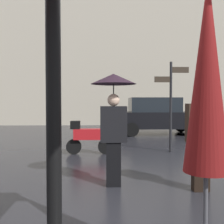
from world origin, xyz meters
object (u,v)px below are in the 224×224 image
object	(u,v)px
parked_scooter	(88,136)
street_signpost	(171,97)
folded_patio_umbrella_near	(207,85)
parked_car_left	(157,115)
pedestrian_with_umbrella	(114,105)
pedestrian_with_bag	(202,134)

from	to	relation	value
parked_scooter	street_signpost	xyz separation A→B (m)	(2.59, 0.26, 1.17)
folded_patio_umbrella_near	parked_scooter	xyz separation A→B (m)	(-1.26, 5.87, -1.13)
folded_patio_umbrella_near	parked_scooter	size ratio (longest dim) A/B	1.81
folded_patio_umbrella_near	parked_car_left	size ratio (longest dim) A/B	0.58
pedestrian_with_umbrella	parked_scooter	bearing A→B (deg)	-157.26
folded_patio_umbrella_near	parked_scooter	distance (m)	6.11
parked_car_left	street_signpost	xyz separation A→B (m)	(-0.57, -4.81, 0.80)
folded_patio_umbrella_near	pedestrian_with_umbrella	world-z (taller)	folded_patio_umbrella_near
street_signpost	pedestrian_with_bag	bearing A→B (deg)	-96.49
street_signpost	parked_car_left	bearing A→B (deg)	83.28
street_signpost	folded_patio_umbrella_near	bearing A→B (deg)	-102.27
pedestrian_with_umbrella	pedestrian_with_bag	world-z (taller)	pedestrian_with_umbrella
pedestrian_with_bag	folded_patio_umbrella_near	bearing A→B (deg)	13.19
pedestrian_with_bag	street_signpost	bearing A→B (deg)	-152.96
pedestrian_with_bag	parked_car_left	bearing A→B (deg)	-153.09
parked_scooter	parked_car_left	distance (m)	5.98
street_signpost	parked_scooter	bearing A→B (deg)	-174.37
pedestrian_with_bag	parked_scooter	distance (m)	4.06
folded_patio_umbrella_near	street_signpost	world-z (taller)	street_signpost
parked_scooter	folded_patio_umbrella_near	bearing A→B (deg)	-94.76
parked_car_left	street_signpost	bearing A→B (deg)	-93.54
pedestrian_with_bag	street_signpost	size ratio (longest dim) A/B	0.62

